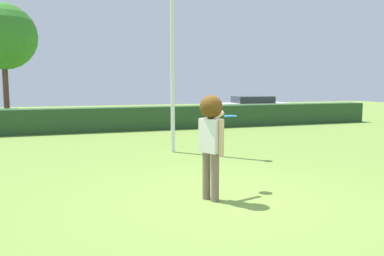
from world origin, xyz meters
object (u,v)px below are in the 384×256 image
object	(u,v)px
person	(211,131)
parked_car_white	(253,106)
lamppost	(172,42)
frisbee	(230,116)
birch_tree	(3,37)

from	to	relation	value
person	parked_car_white	world-z (taller)	person
lamppost	frisbee	bearing A→B (deg)	-90.89
parked_car_white	birch_tree	xyz separation A→B (m)	(-13.90, 5.22, 4.07)
person	birch_tree	xyz separation A→B (m)	(-5.45, 19.83, 3.55)
parked_car_white	person	bearing A→B (deg)	-120.04
person	frisbee	distance (m)	0.88
person	frisbee	size ratio (longest dim) A/B	7.42
frisbee	birch_tree	xyz separation A→B (m)	(-6.08, 19.24, 3.36)
lamppost	birch_tree	size ratio (longest dim) A/B	0.85
person	frisbee	world-z (taller)	person
person	parked_car_white	distance (m)	16.88
birch_tree	parked_car_white	bearing A→B (deg)	-20.58
lamppost	birch_tree	bearing A→B (deg)	112.18
lamppost	parked_car_white	bearing A→B (deg)	51.74
frisbee	parked_car_white	distance (m)	16.07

